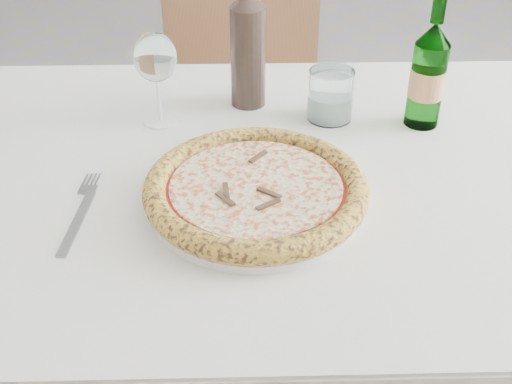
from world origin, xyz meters
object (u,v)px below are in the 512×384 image
(pizza, at_px, (256,188))
(wine_bottle, at_px, (248,47))
(wine_glass, at_px, (155,60))
(dining_table, at_px, (254,210))
(beer_bottle, at_px, (428,75))
(tumbler, at_px, (330,98))
(chair_far, at_px, (243,79))
(plate, at_px, (256,198))

(pizza, relative_size, wine_bottle, 1.25)
(wine_glass, bearing_deg, pizza, -57.80)
(dining_table, relative_size, beer_bottle, 6.12)
(beer_bottle, xyz_separation_m, wine_bottle, (-0.32, 0.09, 0.02))
(tumbler, xyz_separation_m, beer_bottle, (0.17, -0.03, 0.06))
(pizza, relative_size, wine_glass, 1.98)
(chair_far, distance_m, wine_glass, 0.77)
(dining_table, distance_m, wine_glass, 0.32)
(dining_table, height_order, wine_glass, wine_glass)
(dining_table, distance_m, tumbler, 0.26)
(plate, height_order, beer_bottle, beer_bottle)
(dining_table, bearing_deg, tumbler, 49.53)
(wine_glass, bearing_deg, beer_bottle, -2.68)
(plate, bearing_deg, tumbler, 61.71)
(plate, distance_m, pizza, 0.02)
(dining_table, relative_size, pizza, 4.32)
(pizza, bearing_deg, plate, -32.01)
(tumbler, distance_m, beer_bottle, 0.18)
(dining_table, xyz_separation_m, plate, (0.00, -0.10, 0.10))
(dining_table, bearing_deg, wine_glass, 135.24)
(tumbler, height_order, wine_bottle, wine_bottle)
(chair_far, bearing_deg, pizza, -89.56)
(plate, height_order, wine_bottle, wine_bottle)
(dining_table, height_order, tumbler, tumbler)
(wine_glass, bearing_deg, chair_far, 76.54)
(wine_glass, distance_m, tumbler, 0.32)
(wine_glass, height_order, tumbler, wine_glass)
(chair_far, xyz_separation_m, pizza, (0.01, -0.94, 0.25))
(chair_far, xyz_separation_m, wine_bottle, (0.00, -0.60, 0.34))
(chair_far, bearing_deg, dining_table, -89.51)
(tumbler, distance_m, wine_bottle, 0.18)
(wine_bottle, bearing_deg, pizza, -89.33)
(chair_far, distance_m, tumbler, 0.73)
(beer_bottle, bearing_deg, wine_glass, 177.32)
(pizza, xyz_separation_m, wine_glass, (-0.17, 0.27, 0.10))
(dining_table, bearing_deg, wine_bottle, 90.96)
(wine_bottle, bearing_deg, dining_table, -89.04)
(pizza, height_order, wine_bottle, wine_bottle)
(beer_bottle, relative_size, wine_bottle, 0.88)
(wine_glass, xyz_separation_m, beer_bottle, (0.48, -0.02, -0.03))
(chair_far, bearing_deg, tumbler, -77.05)
(plate, bearing_deg, wine_bottle, 90.67)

